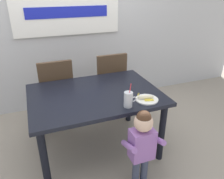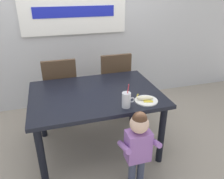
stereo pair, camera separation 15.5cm
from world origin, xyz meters
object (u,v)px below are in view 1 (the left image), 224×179
snack_plate (147,99)px  dining_chair_right (109,81)px  dining_chair_left (56,89)px  toddler_standing (142,141)px  dining_table (95,101)px  peeled_banana (146,97)px  milk_cup (128,100)px

snack_plate → dining_chair_right: bearing=91.2°
dining_chair_left → snack_plate: 1.30m
dining_chair_right → toddler_standing: bearing=82.2°
dining_table → peeled_banana: peeled_banana is taller
snack_plate → dining_table: bearing=142.9°
dining_chair_left → toddler_standing: dining_chair_left is taller
toddler_standing → milk_cup: (-0.02, 0.27, 0.28)m
milk_cup → toddler_standing: bearing=-85.2°
peeled_banana → dining_chair_left: bearing=127.1°
dining_table → milk_cup: bearing=-61.1°
toddler_standing → milk_cup: 0.39m
snack_plate → peeled_banana: size_ratio=1.31×
dining_chair_right → toddler_standing: dining_chair_right is taller
toddler_standing → milk_cup: size_ratio=3.34×
dining_chair_left → toddler_standing: (0.57, -1.34, -0.02)m
dining_table → dining_chair_left: dining_chair_left is taller
dining_chair_left → toddler_standing: bearing=113.0°
dining_chair_left → dining_chair_right: 0.76m
toddler_standing → dining_chair_left: bearing=113.0°
dining_chair_left → peeled_banana: 1.29m
dining_chair_right → dining_table: bearing=59.1°
dining_table → milk_cup: milk_cup is taller
dining_chair_left → milk_cup: bearing=117.1°
dining_chair_right → peeled_banana: size_ratio=5.47×
dining_chair_left → peeled_banana: (0.77, -1.01, 0.23)m
toddler_standing → dining_chair_right: bearing=82.2°
dining_chair_left → dining_chair_right: size_ratio=1.00×
dining_chair_right → snack_plate: bearing=91.2°
milk_cup → snack_plate: bearing=12.4°
dining_table → dining_chair_left: size_ratio=1.44×
dining_chair_right → milk_cup: (-0.21, -1.10, 0.27)m
milk_cup → snack_plate: 0.24m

